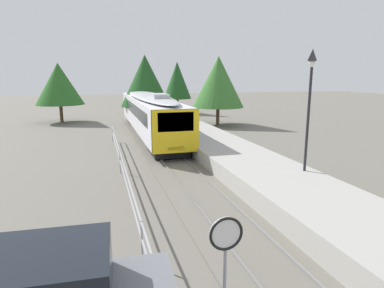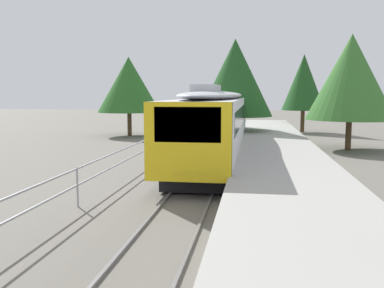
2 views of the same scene
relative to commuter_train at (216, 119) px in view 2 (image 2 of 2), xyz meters
name	(u,v)px [view 2 (image 2 of 2)]	position (x,y,z in m)	size (l,w,h in m)	color
ground_plane	(99,199)	(-3.00, -10.06, -2.15)	(160.00, 160.00, 0.00)	#6B665B
track_rails	(188,202)	(0.00, -10.06, -2.11)	(3.20, 60.00, 0.14)	#6B665B
commuter_train	(216,119)	(0.00, 0.00, 0.00)	(2.82, 20.51, 3.74)	silver
station_platform	(291,192)	(3.25, -10.06, -1.70)	(3.90, 60.00, 0.90)	#A8A59E
tree_behind_carpark	(129,85)	(-8.30, 11.12, 2.12)	(5.23, 5.23, 6.56)	brown
tree_behind_station_far	(304,82)	(6.46, 16.58, 2.39)	(3.88, 3.88, 7.07)	brown
tree_distant_left	(351,77)	(7.93, 4.26, 2.38)	(5.38, 5.38, 7.16)	brown
tree_distant_centre	(235,78)	(0.69, 6.97, 2.48)	(5.28, 5.28, 7.33)	brown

